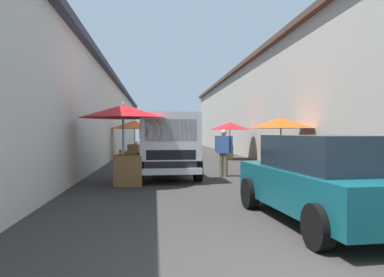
{
  "coord_description": "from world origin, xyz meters",
  "views": [
    {
      "loc": [
        -3.68,
        1.58,
        1.5
      ],
      "look_at": [
        10.72,
        0.15,
        1.26
      ],
      "focal_mm": 35.03,
      "sensor_mm": 36.0,
      "label": 1
    }
  ],
  "objects": [
    {
      "name": "fruit_stall_far_right",
      "position": [
        16.86,
        2.68,
        1.71
      ],
      "size": [
        2.6,
        2.6,
        2.21
      ],
      "color": "#9E9EA3",
      "rests_on": "ground"
    },
    {
      "name": "fruit_stall_mid_lane",
      "position": [
        16.66,
        -2.51,
        1.59
      ],
      "size": [
        2.33,
        2.33,
        2.12
      ],
      "color": "#9E9EA3",
      "rests_on": "ground"
    },
    {
      "name": "ground",
      "position": [
        13.5,
        0.0,
        0.0
      ],
      "size": [
        90.0,
        90.0,
        0.0
      ],
      "primitive_type": "plane",
      "color": "#33302D"
    },
    {
      "name": "plastic_stool",
      "position": [
        11.35,
        2.04,
        0.33
      ],
      "size": [
        0.3,
        0.3,
        0.43
      ],
      "color": "red",
      "rests_on": "ground"
    },
    {
      "name": "fruit_stall_far_left",
      "position": [
        9.24,
        -2.89,
        1.58
      ],
      "size": [
        2.34,
        2.34,
        2.1
      ],
      "color": "#9E9EA3",
      "rests_on": "ground"
    },
    {
      "name": "building_right_concrete",
      "position": [
        15.75,
        -7.37,
        2.89
      ],
      "size": [
        49.8,
        7.5,
        5.77
      ],
      "color": "#A39E93",
      "rests_on": "ground"
    },
    {
      "name": "fruit_stall_near_right",
      "position": [
        7.01,
        2.44,
        1.73
      ],
      "size": [
        2.42,
        2.42,
        2.35
      ],
      "color": "#9E9EA3",
      "rests_on": "ground"
    },
    {
      "name": "building_left_whitewash",
      "position": [
        15.75,
        7.37,
        2.29
      ],
      "size": [
        49.8,
        7.5,
        4.57
      ],
      "color": "beige",
      "rests_on": "ground"
    },
    {
      "name": "hatchback_car",
      "position": [
        2.21,
        -1.24,
        0.74
      ],
      "size": [
        4.03,
        2.16,
        1.45
      ],
      "color": "#0F4C56",
      "rests_on": "ground"
    },
    {
      "name": "vendor_by_crates",
      "position": [
        8.79,
        -0.73,
        0.92
      ],
      "size": [
        0.41,
        0.56,
        1.6
      ],
      "color": "#665B4C",
      "rests_on": "ground"
    },
    {
      "name": "delivery_truck",
      "position": [
        8.28,
        1.18,
        1.04
      ],
      "size": [
        4.98,
        2.1,
        2.08
      ],
      "color": "black",
      "rests_on": "ground"
    }
  ]
}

